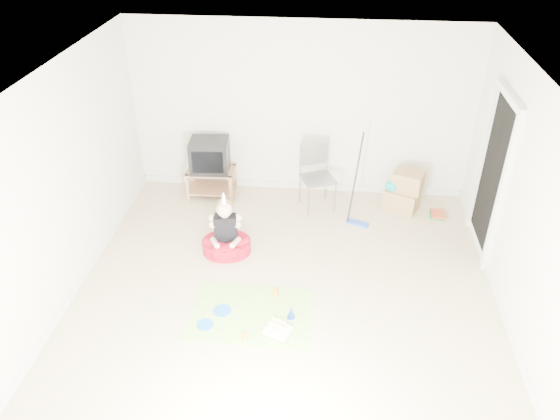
# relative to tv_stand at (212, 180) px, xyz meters

# --- Properties ---
(ground) EXTENTS (5.00, 5.00, 0.00)m
(ground) POSITION_rel_tv_stand_xyz_m (1.32, -2.14, -0.27)
(ground) COLOR #C7B68F
(ground) RESTS_ON ground
(doorway_recess) EXTENTS (0.02, 0.90, 2.05)m
(doorway_recess) POSITION_rel_tv_stand_xyz_m (3.80, -0.94, 0.76)
(doorway_recess) COLOR black
(doorway_recess) RESTS_ON ground
(tv_stand) EXTENTS (0.72, 0.45, 0.45)m
(tv_stand) POSITION_rel_tv_stand_xyz_m (0.00, 0.00, 0.00)
(tv_stand) COLOR #8E6240
(tv_stand) RESTS_ON ground
(crt_tv) EXTENTS (0.59, 0.50, 0.48)m
(crt_tv) POSITION_rel_tv_stand_xyz_m (0.00, -0.00, 0.42)
(crt_tv) COLOR black
(crt_tv) RESTS_ON tv_stand
(folding_chair) EXTENTS (0.57, 0.56, 0.99)m
(folding_chair) POSITION_rel_tv_stand_xyz_m (1.62, -0.19, 0.22)
(folding_chair) COLOR gray
(folding_chair) RESTS_ON ground
(cardboard_boxes) EXTENTS (0.60, 0.52, 0.60)m
(cardboard_boxes) POSITION_rel_tv_stand_xyz_m (2.87, -0.09, 0.02)
(cardboard_boxes) COLOR #A07E4D
(cardboard_boxes) RESTS_ON ground
(floor_mop) EXTENTS (0.33, 0.40, 1.26)m
(floor_mop) POSITION_rel_tv_stand_xyz_m (2.21, -0.59, -0.01)
(floor_mop) COLOR blue
(floor_mop) RESTS_ON ground
(book_pile) EXTENTS (0.23, 0.28, 0.06)m
(book_pile) POSITION_rel_tv_stand_xyz_m (3.38, -0.26, -0.24)
(book_pile) COLOR #246D30
(book_pile) RESTS_ON ground
(seated_woman) EXTENTS (0.70, 0.70, 0.91)m
(seated_woman) POSITION_rel_tv_stand_xyz_m (0.48, -1.41, -0.07)
(seated_woman) COLOR #AF1026
(seated_woman) RESTS_ON ground
(party_mat) EXTENTS (1.40, 1.03, 0.01)m
(party_mat) POSITION_rel_tv_stand_xyz_m (0.97, -2.55, -0.26)
(party_mat) COLOR #EE3286
(party_mat) RESTS_ON ground
(birthday_cake) EXTENTS (0.33, 0.31, 0.14)m
(birthday_cake) POSITION_rel_tv_stand_xyz_m (1.31, -2.83, -0.23)
(birthday_cake) COLOR silver
(birthday_cake) RESTS_ON party_mat
(blue_plate_near) EXTENTS (0.27, 0.27, 0.01)m
(blue_plate_near) POSITION_rel_tv_stand_xyz_m (0.63, -2.55, -0.25)
(blue_plate_near) COLOR blue
(blue_plate_near) RESTS_ON party_mat
(blue_plate_far) EXTENTS (0.20, 0.20, 0.01)m
(blue_plate_far) POSITION_rel_tv_stand_xyz_m (0.48, -2.79, -0.25)
(blue_plate_far) COLOR blue
(blue_plate_far) RESTS_ON party_mat
(orange_cup_near) EXTENTS (0.09, 0.09, 0.08)m
(orange_cup_near) POSITION_rel_tv_stand_xyz_m (1.21, -2.22, -0.22)
(orange_cup_near) COLOR orange
(orange_cup_near) RESTS_ON party_mat
(orange_cup_far) EXTENTS (0.07, 0.07, 0.07)m
(orange_cup_far) POSITION_rel_tv_stand_xyz_m (0.96, -2.95, -0.22)
(orange_cup_far) COLOR orange
(orange_cup_far) RESTS_ON party_mat
(blue_party_hat) EXTENTS (0.11, 0.11, 0.14)m
(blue_party_hat) POSITION_rel_tv_stand_xyz_m (1.42, -2.57, -0.19)
(blue_party_hat) COLOR blue
(blue_party_hat) RESTS_ON party_mat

